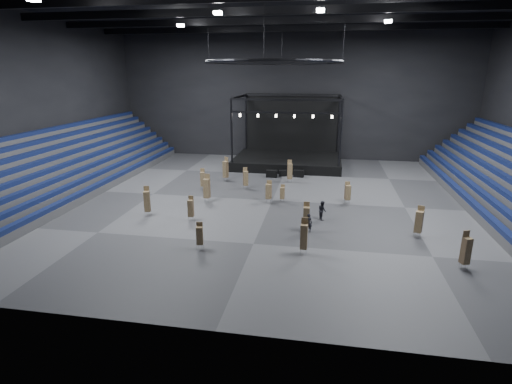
% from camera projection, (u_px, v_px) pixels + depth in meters
% --- Properties ---
extents(floor, '(50.00, 50.00, 0.00)m').
position_uv_depth(floor, '(272.00, 200.00, 39.30)').
color(floor, '#4B4B4D').
rests_on(floor, ground).
extents(ceiling, '(50.00, 42.00, 0.20)m').
position_uv_depth(ceiling, '(275.00, 0.00, 34.09)').
color(ceiling, black).
rests_on(ceiling, wall_back).
extents(wall_back, '(50.00, 0.20, 18.00)m').
position_uv_depth(wall_back, '(293.00, 95.00, 56.50)').
color(wall_back, black).
rests_on(wall_back, ground).
extents(wall_front, '(50.00, 0.20, 18.00)m').
position_uv_depth(wall_front, '(209.00, 150.00, 16.89)').
color(wall_front, black).
rests_on(wall_front, ground).
extents(wall_left, '(0.20, 42.00, 18.00)m').
position_uv_depth(wall_left, '(31.00, 104.00, 40.80)').
color(wall_left, black).
rests_on(wall_left, ground).
extents(bleachers_left, '(7.20, 40.00, 6.40)m').
position_uv_depth(bleachers_left, '(60.00, 174.00, 42.56)').
color(bleachers_left, '#474749').
rests_on(bleachers_left, floor).
extents(stage, '(14.00, 10.00, 9.20)m').
position_uv_depth(stage, '(288.00, 154.00, 54.19)').
color(stage, black).
rests_on(stage, floor).
extents(truss_ring, '(12.30, 12.30, 5.15)m').
position_uv_depth(truss_ring, '(274.00, 62.00, 35.54)').
color(truss_ring, black).
rests_on(truss_ring, ceiling).
extents(roof_girders, '(49.00, 30.35, 0.70)m').
position_uv_depth(roof_girders, '(275.00, 11.00, 34.32)').
color(roof_girders, black).
rests_on(roof_girders, ceiling).
extents(floodlights, '(28.60, 16.60, 0.25)m').
position_uv_depth(floodlights, '(268.00, 12.00, 30.73)').
color(floodlights, white).
rests_on(floodlights, roof_girders).
extents(flight_case_left, '(1.32, 0.70, 0.86)m').
position_uv_depth(flight_case_left, '(272.00, 174.00, 47.85)').
color(flight_case_left, black).
rests_on(flight_case_left, floor).
extents(flight_case_mid, '(1.19, 0.86, 0.72)m').
position_uv_depth(flight_case_mid, '(283.00, 173.00, 48.40)').
color(flight_case_mid, black).
rests_on(flight_case_mid, floor).
extents(flight_case_right, '(1.30, 0.75, 0.83)m').
position_uv_depth(flight_case_right, '(299.00, 174.00, 47.96)').
color(flight_case_right, black).
rests_on(flight_case_right, floor).
extents(chair_stack_0, '(0.63, 0.63, 2.60)m').
position_uv_depth(chair_stack_0, '(290.00, 171.00, 45.36)').
color(chair_stack_0, silver).
rests_on(chair_stack_0, floor).
extents(chair_stack_1, '(0.57, 0.57, 2.30)m').
position_uv_depth(chair_stack_1, '(203.00, 179.00, 42.64)').
color(chair_stack_1, silver).
rests_on(chair_stack_1, floor).
extents(chair_stack_2, '(0.55, 0.55, 1.99)m').
position_uv_depth(chair_stack_2, '(200.00, 235.00, 28.28)').
color(chair_stack_2, silver).
rests_on(chair_stack_2, floor).
extents(chair_stack_3, '(0.51, 0.51, 2.40)m').
position_uv_depth(chair_stack_3, '(306.00, 216.00, 31.42)').
color(chair_stack_3, silver).
rests_on(chair_stack_3, floor).
extents(chair_stack_4, '(0.61, 0.61, 2.79)m').
position_uv_depth(chair_stack_4, '(207.00, 188.00, 38.41)').
color(chair_stack_4, silver).
rests_on(chair_stack_4, floor).
extents(chair_stack_5, '(0.61, 0.61, 2.17)m').
position_uv_depth(chair_stack_5, '(348.00, 192.00, 38.01)').
color(chair_stack_5, silver).
rests_on(chair_stack_5, floor).
extents(chair_stack_6, '(0.62, 0.62, 2.67)m').
position_uv_depth(chair_stack_6, '(147.00, 201.00, 34.80)').
color(chair_stack_6, silver).
rests_on(chair_stack_6, floor).
extents(chair_stack_7, '(0.57, 0.57, 2.20)m').
position_uv_depth(chair_stack_7, '(269.00, 191.00, 38.32)').
color(chair_stack_7, silver).
rests_on(chair_stack_7, floor).
extents(chair_stack_8, '(0.62, 0.62, 2.59)m').
position_uv_depth(chair_stack_8, '(466.00, 250.00, 25.32)').
color(chair_stack_8, silver).
rests_on(chair_stack_8, floor).
extents(chair_stack_9, '(0.45, 0.45, 1.75)m').
position_uv_depth(chair_stack_9, '(282.00, 193.00, 38.57)').
color(chair_stack_9, silver).
rests_on(chair_stack_9, floor).
extents(chair_stack_10, '(0.64, 0.64, 2.34)m').
position_uv_depth(chair_stack_10, '(246.00, 178.00, 42.86)').
color(chair_stack_10, silver).
rests_on(chair_stack_10, floor).
extents(chair_stack_11, '(0.46, 0.46, 2.16)m').
position_uv_depth(chair_stack_11, '(191.00, 208.00, 33.73)').
color(chair_stack_11, silver).
rests_on(chair_stack_11, floor).
extents(chair_stack_12, '(0.50, 0.50, 2.61)m').
position_uv_depth(chair_stack_12, '(304.00, 236.00, 27.44)').
color(chair_stack_12, silver).
rests_on(chair_stack_12, floor).
extents(chair_stack_13, '(0.65, 0.65, 2.81)m').
position_uv_depth(chair_stack_13, '(226.00, 169.00, 45.95)').
color(chair_stack_13, silver).
rests_on(chair_stack_13, floor).
extents(chair_stack_14, '(0.69, 0.69, 2.51)m').
position_uv_depth(chair_stack_14, '(419.00, 221.00, 30.19)').
color(chair_stack_14, silver).
rests_on(chair_stack_14, floor).
extents(man_center, '(0.60, 0.43, 1.55)m').
position_uv_depth(man_center, '(309.00, 223.00, 31.37)').
color(man_center, black).
rests_on(man_center, floor).
extents(crew_member, '(0.86, 0.97, 1.64)m').
position_uv_depth(crew_member, '(322.00, 210.00, 34.06)').
color(crew_member, black).
rests_on(crew_member, floor).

